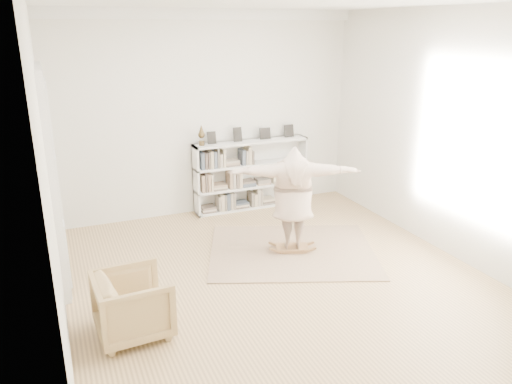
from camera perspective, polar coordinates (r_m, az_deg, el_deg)
floor at (r=7.01m, az=2.55°, el=-9.83°), size 6.00×6.00×0.00m
room_shell at (r=8.92m, az=-5.69°, el=19.60°), size 6.00×6.00×6.00m
doors at (r=7.13m, az=-22.16°, el=1.44°), size 0.09×1.78×2.92m
bookshelf at (r=9.44m, az=-0.60°, el=1.94°), size 2.20×0.35×1.64m
armchair at (r=5.86m, az=-13.87°, el=-12.38°), size 0.85×0.83×0.74m
rug at (r=7.79m, az=4.12°, el=-6.74°), size 3.05×2.77×0.02m
rocker_board at (r=7.76m, az=4.13°, el=-6.36°), size 0.56×0.45×0.10m
person at (r=7.45m, az=4.28°, el=-0.43°), size 2.00×1.19×1.58m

